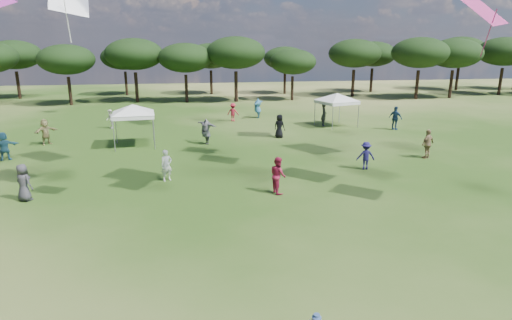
{
  "coord_description": "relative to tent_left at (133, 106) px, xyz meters",
  "views": [
    {
      "loc": [
        -2.65,
        -6.72,
        6.73
      ],
      "look_at": [
        -0.58,
        6.0,
        3.21
      ],
      "focal_mm": 30.0,
      "sensor_mm": 36.0,
      "label": 1
    }
  ],
  "objects": [
    {
      "name": "tree_line",
      "position": [
        8.57,
        24.93,
        2.71
      ],
      "size": [
        108.78,
        17.63,
        7.77
      ],
      "color": "black",
      "rests_on": "ground"
    },
    {
      "name": "tent_left",
      "position": [
        0.0,
        0.0,
        0.0
      ],
      "size": [
        5.39,
        5.39,
        3.15
      ],
      "rotation": [
        0.0,
        0.0,
        0.09
      ],
      "color": "gray",
      "rests_on": "ground"
    },
    {
      "name": "tent_right",
      "position": [
        15.88,
        4.78,
        -0.08
      ],
      "size": [
        5.33,
        5.33,
        3.06
      ],
      "rotation": [
        0.0,
        0.0,
        0.29
      ],
      "color": "gray",
      "rests_on": "ground"
    },
    {
      "name": "festival_crowd",
      "position": [
        5.83,
        0.72,
        -1.85
      ],
      "size": [
        28.65,
        22.28,
        1.91
      ],
      "color": "#8A6D4B",
      "rests_on": "ground"
    }
  ]
}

